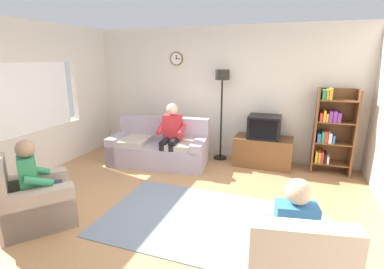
{
  "coord_description": "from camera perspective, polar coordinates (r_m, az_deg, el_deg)",
  "views": [
    {
      "loc": [
        1.51,
        -3.27,
        2.08
      ],
      "look_at": [
        -0.03,
        0.98,
        0.86
      ],
      "focal_mm": 26.81,
      "sensor_mm": 36.0,
      "label": 1
    }
  ],
  "objects": [
    {
      "name": "floor_lamp",
      "position": [
        5.83,
        5.99,
        8.82
      ],
      "size": [
        0.28,
        0.28,
        1.85
      ],
      "color": "black",
      "rests_on": "ground_plane"
    },
    {
      "name": "left_wall_assembly",
      "position": [
        5.53,
        -32.73,
        4.99
      ],
      "size": [
        0.12,
        5.8,
        2.7
      ],
      "color": "silver",
      "rests_on": "ground_plane"
    },
    {
      "name": "armchair_near_window",
      "position": [
        4.28,
        -29.07,
        -11.71
      ],
      "size": [
        1.18,
        1.19,
        0.9
      ],
      "color": "tan",
      "rests_on": "ground_plane"
    },
    {
      "name": "armchair_near_bookshelf",
      "position": [
        2.94,
        19.06,
        -23.42
      ],
      "size": [
        0.95,
        1.01,
        0.9
      ],
      "color": "#BCAD99",
      "rests_on": "ground_plane"
    },
    {
      "name": "person_in_right_armchair",
      "position": [
        2.83,
        19.32,
        -17.28
      ],
      "size": [
        0.56,
        0.58,
        1.12
      ],
      "color": "#3372B2",
      "rests_on": "ground_plane"
    },
    {
      "name": "person_in_left_armchair",
      "position": [
        4.16,
        -28.4,
        -7.63
      ],
      "size": [
        0.63,
        0.64,
        1.12
      ],
      "color": "#338C59",
      "rests_on": "ground_plane"
    },
    {
      "name": "person_on_couch",
      "position": [
        5.46,
        -4.2,
        0.4
      ],
      "size": [
        0.54,
        0.56,
        1.24
      ],
      "color": "red",
      "rests_on": "ground_plane"
    },
    {
      "name": "bookshelf",
      "position": [
        5.78,
        25.9,
        0.73
      ],
      "size": [
        0.68,
        0.36,
        1.57
      ],
      "color": "brown",
      "rests_on": "ground_plane"
    },
    {
      "name": "tv",
      "position": [
        5.67,
        14.18,
        1.49
      ],
      "size": [
        0.6,
        0.49,
        0.44
      ],
      "color": "black",
      "rests_on": "tv_stand"
    },
    {
      "name": "tv_stand",
      "position": [
        5.83,
        13.89,
        -3.28
      ],
      "size": [
        1.1,
        0.56,
        0.57
      ],
      "color": "brown",
      "rests_on": "ground_plane"
    },
    {
      "name": "area_rug",
      "position": [
        4.0,
        -0.9,
        -16.17
      ],
      "size": [
        2.2,
        1.7,
        0.01
      ],
      "primitive_type": "cube",
      "color": "slate",
      "rests_on": "ground_plane"
    },
    {
      "name": "back_wall_assembly",
      "position": [
        6.17,
        5.67,
        8.24
      ],
      "size": [
        6.2,
        0.17,
        2.7
      ],
      "color": "silver",
      "rests_on": "ground_plane"
    },
    {
      "name": "ground_plane",
      "position": [
        4.16,
        -4.31,
        -14.94
      ],
      "size": [
        12.0,
        12.0,
        0.0
      ],
      "primitive_type": "plane",
      "color": "#B27F51"
    },
    {
      "name": "couch",
      "position": [
        5.79,
        -6.54,
        -2.76
      ],
      "size": [
        1.98,
        1.07,
        0.9
      ],
      "color": "#A899A8",
      "rests_on": "ground_plane"
    }
  ]
}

